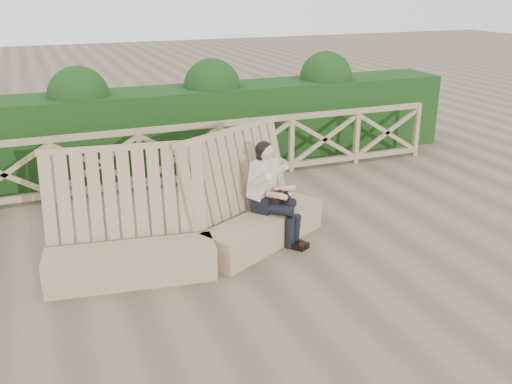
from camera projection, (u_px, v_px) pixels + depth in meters
name	position (u px, v px, depth m)	size (l,w,h in m)	color
ground	(255.00, 271.00, 7.13)	(60.00, 60.00, 0.00)	brown
bench	(199.00, 231.00, 7.33)	(3.90, 1.63, 1.56)	#8E7451
woman	(270.00, 189.00, 7.76)	(0.73, 0.89, 1.41)	black
guardrail	(180.00, 155.00, 9.98)	(10.10, 0.09, 1.10)	#917654
hedge	(164.00, 129.00, 10.96)	(12.00, 1.20, 1.50)	black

